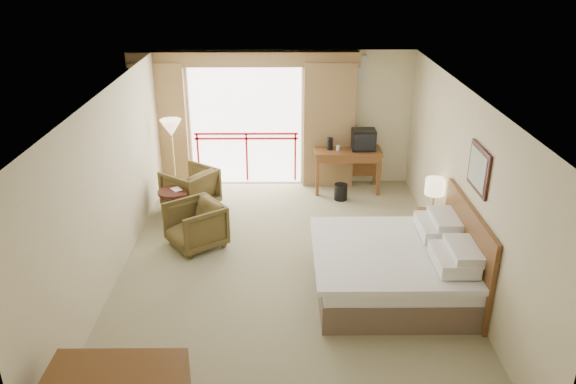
{
  "coord_description": "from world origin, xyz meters",
  "views": [
    {
      "loc": [
        -0.05,
        -7.33,
        4.46
      ],
      "look_at": [
        0.02,
        0.4,
        1.1
      ],
      "focal_mm": 35.0,
      "sensor_mm": 36.0,
      "label": 1
    }
  ],
  "objects_px": {
    "armchair_far": "(192,207)",
    "side_table": "(173,201)",
    "table_lamp": "(435,187)",
    "tv": "(364,140)",
    "floor_lamp": "(171,131)",
    "bed": "(395,268)",
    "desk": "(347,158)",
    "wastebasket": "(341,192)",
    "nightstand": "(431,228)",
    "armchair_near": "(197,245)"
  },
  "relations": [
    {
      "from": "table_lamp",
      "to": "side_table",
      "type": "bearing_deg",
      "value": 169.53
    },
    {
      "from": "nightstand",
      "to": "bed",
      "type": "bearing_deg",
      "value": -121.68
    },
    {
      "from": "wastebasket",
      "to": "floor_lamp",
      "type": "xyz_separation_m",
      "value": [
        -3.2,
        0.16,
        1.18
      ]
    },
    {
      "from": "table_lamp",
      "to": "tv",
      "type": "bearing_deg",
      "value": 111.41
    },
    {
      "from": "nightstand",
      "to": "side_table",
      "type": "relative_size",
      "value": 0.95
    },
    {
      "from": "bed",
      "to": "armchair_far",
      "type": "bearing_deg",
      "value": 139.09
    },
    {
      "from": "desk",
      "to": "tv",
      "type": "distance_m",
      "value": 0.5
    },
    {
      "from": "bed",
      "to": "nightstand",
      "type": "distance_m",
      "value": 1.66
    },
    {
      "from": "table_lamp",
      "to": "tv",
      "type": "height_order",
      "value": "tv"
    },
    {
      "from": "floor_lamp",
      "to": "bed",
      "type": "bearing_deg",
      "value": -42.46
    },
    {
      "from": "tv",
      "to": "wastebasket",
      "type": "bearing_deg",
      "value": -129.99
    },
    {
      "from": "armchair_near",
      "to": "side_table",
      "type": "distance_m",
      "value": 1.13
    },
    {
      "from": "floor_lamp",
      "to": "nightstand",
      "type": "bearing_deg",
      "value": -23.07
    },
    {
      "from": "armchair_far",
      "to": "bed",
      "type": "bearing_deg",
      "value": 86.05
    },
    {
      "from": "nightstand",
      "to": "floor_lamp",
      "type": "bearing_deg",
      "value": 156.7
    },
    {
      "from": "bed",
      "to": "floor_lamp",
      "type": "xyz_separation_m",
      "value": [
        -3.64,
        3.33,
        0.96
      ]
    },
    {
      "from": "table_lamp",
      "to": "armchair_far",
      "type": "height_order",
      "value": "table_lamp"
    },
    {
      "from": "wastebasket",
      "to": "table_lamp",
      "type": "bearing_deg",
      "value": -52.46
    },
    {
      "from": "desk",
      "to": "wastebasket",
      "type": "distance_m",
      "value": 0.75
    },
    {
      "from": "tv",
      "to": "armchair_far",
      "type": "relative_size",
      "value": 0.54
    },
    {
      "from": "bed",
      "to": "armchair_near",
      "type": "relative_size",
      "value": 2.6
    },
    {
      "from": "tv",
      "to": "wastebasket",
      "type": "distance_m",
      "value": 1.11
    },
    {
      "from": "nightstand",
      "to": "armchair_far",
      "type": "xyz_separation_m",
      "value": [
        -4.15,
        1.43,
        -0.27
      ]
    },
    {
      "from": "armchair_near",
      "to": "side_table",
      "type": "xyz_separation_m",
      "value": [
        -0.52,
        0.92,
        0.39
      ]
    },
    {
      "from": "table_lamp",
      "to": "bed",
      "type": "bearing_deg",
      "value": -120.57
    },
    {
      "from": "armchair_far",
      "to": "side_table",
      "type": "relative_size",
      "value": 1.47
    },
    {
      "from": "desk",
      "to": "armchair_near",
      "type": "bearing_deg",
      "value": -142.0
    },
    {
      "from": "bed",
      "to": "nightstand",
      "type": "height_order",
      "value": "bed"
    },
    {
      "from": "table_lamp",
      "to": "armchair_far",
      "type": "xyz_separation_m",
      "value": [
        -4.15,
        1.38,
        -0.97
      ]
    },
    {
      "from": "floor_lamp",
      "to": "side_table",
      "type": "bearing_deg",
      "value": -81.68
    },
    {
      "from": "armchair_far",
      "to": "armchair_near",
      "type": "height_order",
      "value": "armchair_far"
    },
    {
      "from": "bed",
      "to": "armchair_near",
      "type": "distance_m",
      "value": 3.28
    },
    {
      "from": "wastebasket",
      "to": "armchair_far",
      "type": "xyz_separation_m",
      "value": [
        -2.84,
        -0.33,
        -0.16
      ]
    },
    {
      "from": "bed",
      "to": "desk",
      "type": "height_order",
      "value": "bed"
    },
    {
      "from": "armchair_far",
      "to": "floor_lamp",
      "type": "bearing_deg",
      "value": -106.63
    },
    {
      "from": "bed",
      "to": "floor_lamp",
      "type": "relative_size",
      "value": 1.37
    },
    {
      "from": "armchair_far",
      "to": "side_table",
      "type": "xyz_separation_m",
      "value": [
        -0.21,
        -0.58,
        0.39
      ]
    },
    {
      "from": "armchair_near",
      "to": "floor_lamp",
      "type": "relative_size",
      "value": 0.53
    },
    {
      "from": "nightstand",
      "to": "armchair_near",
      "type": "relative_size",
      "value": 0.67
    },
    {
      "from": "armchair_near",
      "to": "floor_lamp",
      "type": "xyz_separation_m",
      "value": [
        -0.67,
        1.98,
        1.34
      ]
    },
    {
      "from": "desk",
      "to": "tv",
      "type": "height_order",
      "value": "tv"
    },
    {
      "from": "bed",
      "to": "side_table",
      "type": "xyz_separation_m",
      "value": [
        -3.49,
        2.27,
        0.02
      ]
    },
    {
      "from": "wastebasket",
      "to": "armchair_near",
      "type": "bearing_deg",
      "value": -144.2
    },
    {
      "from": "tv",
      "to": "desk",
      "type": "bearing_deg",
      "value": 172.09
    },
    {
      "from": "armchair_near",
      "to": "floor_lamp",
      "type": "height_order",
      "value": "floor_lamp"
    },
    {
      "from": "tv",
      "to": "armchair_near",
      "type": "xyz_separation_m",
      "value": [
        -2.98,
        -2.29,
        -1.05
      ]
    },
    {
      "from": "nightstand",
      "to": "floor_lamp",
      "type": "xyz_separation_m",
      "value": [
        -4.51,
        1.92,
        1.07
      ]
    },
    {
      "from": "wastebasket",
      "to": "floor_lamp",
      "type": "bearing_deg",
      "value": 177.06
    },
    {
      "from": "armchair_far",
      "to": "armchair_near",
      "type": "bearing_deg",
      "value": 48.79
    },
    {
      "from": "bed",
      "to": "wastebasket",
      "type": "height_order",
      "value": "bed"
    }
  ]
}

